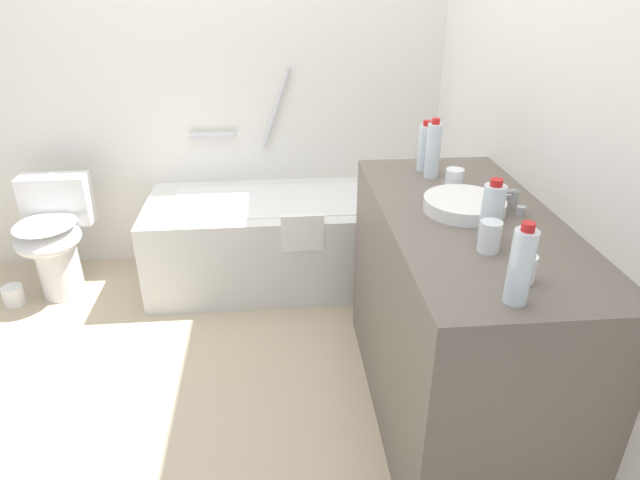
# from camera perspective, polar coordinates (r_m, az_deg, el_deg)

# --- Properties ---
(ground_plane) EXTENTS (3.83, 3.83, 0.00)m
(ground_plane) POSITION_cam_1_polar(r_m,az_deg,el_deg) (2.63, -13.49, -14.05)
(ground_plane) COLOR #C1AD8E
(wall_back_tiled) EXTENTS (3.23, 0.10, 2.40)m
(wall_back_tiled) POSITION_cam_1_polar(r_m,az_deg,el_deg) (3.29, -13.01, 17.68)
(wall_back_tiled) COLOR white
(wall_back_tiled) RESTS_ON ground_plane
(wall_right_mirror) EXTENTS (0.10, 2.81, 2.40)m
(wall_right_mirror) POSITION_cam_1_polar(r_m,az_deg,el_deg) (2.28, 22.87, 12.46)
(wall_right_mirror) COLOR white
(wall_right_mirror) RESTS_ON ground_plane
(bathtub) EXTENTS (1.67, 0.68, 1.19)m
(bathtub) POSITION_cam_1_polar(r_m,az_deg,el_deg) (3.17, -2.61, 0.35)
(bathtub) COLOR silver
(bathtub) RESTS_ON ground_plane
(toilet) EXTENTS (0.37, 0.47, 0.67)m
(toilet) POSITION_cam_1_polar(r_m,az_deg,el_deg) (3.34, -26.19, 0.34)
(toilet) COLOR white
(toilet) RESTS_ON ground_plane
(vanity_counter) EXTENTS (0.61, 1.29, 0.90)m
(vanity_counter) POSITION_cam_1_polar(r_m,az_deg,el_deg) (2.21, 14.17, -8.18)
(vanity_counter) COLOR #6B6056
(vanity_counter) RESTS_ON ground_plane
(sink_basin) EXTENTS (0.29, 0.29, 0.05)m
(sink_basin) POSITION_cam_1_polar(r_m,az_deg,el_deg) (2.02, 14.93, 3.61)
(sink_basin) COLOR white
(sink_basin) RESTS_ON vanity_counter
(sink_faucet) EXTENTS (0.11, 0.15, 0.08)m
(sink_faucet) POSITION_cam_1_polar(r_m,az_deg,el_deg) (2.08, 19.52, 3.94)
(sink_faucet) COLOR #9E9EA3
(sink_faucet) RESTS_ON vanity_counter
(water_bottle_0) EXTENTS (0.07, 0.07, 0.20)m
(water_bottle_0) POSITION_cam_1_polar(r_m,az_deg,el_deg) (1.81, 17.67, 2.92)
(water_bottle_0) COLOR silver
(water_bottle_0) RESTS_ON vanity_counter
(water_bottle_1) EXTENTS (0.06, 0.06, 0.25)m
(water_bottle_1) POSITION_cam_1_polar(r_m,az_deg,el_deg) (2.30, 11.82, 9.25)
(water_bottle_1) COLOR silver
(water_bottle_1) RESTS_ON vanity_counter
(water_bottle_2) EXTENTS (0.06, 0.06, 0.22)m
(water_bottle_2) POSITION_cam_1_polar(r_m,az_deg,el_deg) (2.38, 11.01, 9.55)
(water_bottle_2) COLOR silver
(water_bottle_2) RESTS_ON vanity_counter
(water_bottle_3) EXTENTS (0.06, 0.06, 0.23)m
(water_bottle_3) POSITION_cam_1_polar(r_m,az_deg,el_deg) (1.48, 20.39, -2.59)
(water_bottle_3) COLOR silver
(water_bottle_3) RESTS_ON vanity_counter
(drinking_glass_0) EXTENTS (0.07, 0.07, 0.08)m
(drinking_glass_0) POSITION_cam_1_polar(r_m,az_deg,el_deg) (1.62, 20.64, -2.76)
(drinking_glass_0) COLOR white
(drinking_glass_0) RESTS_ON vanity_counter
(drinking_glass_1) EXTENTS (0.07, 0.07, 0.10)m
(drinking_glass_1) POSITION_cam_1_polar(r_m,az_deg,el_deg) (1.74, 17.43, 0.36)
(drinking_glass_1) COLOR white
(drinking_glass_1) RESTS_ON vanity_counter
(drinking_glass_2) EXTENTS (0.07, 0.07, 0.09)m
(drinking_glass_2) POSITION_cam_1_polar(r_m,az_deg,el_deg) (2.20, 13.94, 6.16)
(drinking_glass_2) COLOR white
(drinking_glass_2) RESTS_ON vanity_counter
(toilet_paper_roll) EXTENTS (0.11, 0.11, 0.11)m
(toilet_paper_roll) POSITION_cam_1_polar(r_m,az_deg,el_deg) (3.47, -29.56, -5.12)
(toilet_paper_roll) COLOR white
(toilet_paper_roll) RESTS_ON ground_plane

